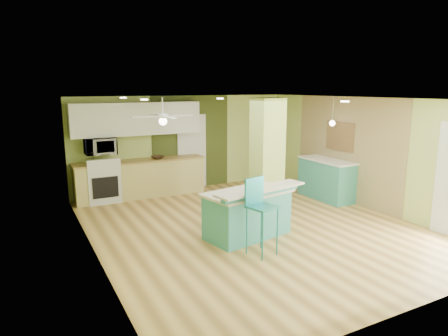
{
  "coord_description": "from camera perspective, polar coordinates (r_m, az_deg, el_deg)",
  "views": [
    {
      "loc": [
        -4.01,
        -6.4,
        2.71
      ],
      "look_at": [
        -0.42,
        0.4,
        1.15
      ],
      "focal_mm": 32.0,
      "sensor_mm": 36.0,
      "label": 1
    }
  ],
  "objects": [
    {
      "name": "wall_decor",
      "position": [
        10.09,
        16.23,
        4.39
      ],
      "size": [
        0.03,
        0.9,
        0.7
      ],
      "primitive_type": "cube",
      "color": "brown",
      "rests_on": "wood_panel"
    },
    {
      "name": "upper_cabinets",
      "position": [
        10.12,
        -12.27,
        6.88
      ],
      "size": [
        3.2,
        0.34,
        0.8
      ],
      "primitive_type": "cube",
      "color": "white",
      "rests_on": "wall_back"
    },
    {
      "name": "olive_accent",
      "position": [
        10.85,
        -4.7,
        3.67
      ],
      "size": [
        2.2,
        0.02,
        2.5
      ],
      "primitive_type": "cube",
      "color": "#3C471C",
      "rests_on": "floor"
    },
    {
      "name": "wood_panel",
      "position": [
        10.01,
        17.02,
        2.55
      ],
      "size": [
        0.02,
        3.4,
        2.5
      ],
      "primitive_type": "cube",
      "color": "#8B754F",
      "rests_on": "floor"
    },
    {
      "name": "wall_front",
      "position": [
        5.16,
        25.36,
        -6.14
      ],
      "size": [
        6.0,
        0.01,
        2.5
      ],
      "primitive_type": "cube",
      "color": "#B8CD6E",
      "rests_on": "floor"
    },
    {
      "name": "ceiling",
      "position": [
        7.56,
        4.33,
        9.86
      ],
      "size": [
        6.0,
        7.0,
        0.01
      ],
      "primitive_type": "cube",
      "color": "white",
      "rests_on": "wall_back"
    },
    {
      "name": "peninsula",
      "position": [
        7.37,
        3.46,
        -6.37
      ],
      "size": [
        1.89,
        1.3,
        0.99
      ],
      "rotation": [
        0.0,
        0.0,
        0.2
      ],
      "color": "teal",
      "rests_on": "floor"
    },
    {
      "name": "wall_back",
      "position": [
        10.79,
        -5.71,
        3.61
      ],
      "size": [
        6.0,
        0.01,
        2.5
      ],
      "primitive_type": "cube",
      "color": "#B8CD6E",
      "rests_on": "floor"
    },
    {
      "name": "pendant_lamp",
      "position": [
        9.81,
        15.21,
        6.22
      ],
      "size": [
        0.14,
        0.14,
        0.69
      ],
      "color": "silver",
      "rests_on": "ceiling"
    },
    {
      "name": "side_counter",
      "position": [
        10.16,
        14.42,
        -1.52
      ],
      "size": [
        0.65,
        1.53,
        0.98
      ],
      "color": "teal",
      "rests_on": "floor"
    },
    {
      "name": "column",
      "position": [
        8.45,
        6.14,
        1.43
      ],
      "size": [
        0.55,
        0.55,
        2.5
      ],
      "primitive_type": "cube",
      "color": "#AFC85D",
      "rests_on": "floor"
    },
    {
      "name": "stove",
      "position": [
        10.01,
        -16.94,
        -2.06
      ],
      "size": [
        0.76,
        0.66,
        1.08
      ],
      "color": "silver",
      "rests_on": "floor"
    },
    {
      "name": "kitchen_run",
      "position": [
        10.23,
        -11.74,
        -1.45
      ],
      "size": [
        3.25,
        0.63,
        0.94
      ],
      "color": "tan",
      "rests_on": "floor"
    },
    {
      "name": "bar_stool",
      "position": [
        6.55,
        5.0,
        -5.09
      ],
      "size": [
        0.51,
        0.51,
        1.27
      ],
      "rotation": [
        0.0,
        0.0,
        0.24
      ],
      "color": "#1C797E",
      "rests_on": "floor"
    },
    {
      "name": "interior_door",
      "position": [
        10.86,
        -4.62,
        2.34
      ],
      "size": [
        0.82,
        0.05,
        2.0
      ],
      "primitive_type": "cube",
      "color": "silver",
      "rests_on": "floor"
    },
    {
      "name": "wall_right",
      "position": [
        9.61,
        19.6,
        2.04
      ],
      "size": [
        0.01,
        7.0,
        2.5
      ],
      "primitive_type": "cube",
      "color": "#B8CD6E",
      "rests_on": "floor"
    },
    {
      "name": "canister",
      "position": [
        7.37,
        4.64,
        -2.43
      ],
      "size": [
        0.16,
        0.16,
        0.18
      ],
      "primitive_type": "cylinder",
      "color": "gold",
      "rests_on": "peninsula"
    },
    {
      "name": "wall_left",
      "position": [
        6.64,
        -18.41,
        -1.85
      ],
      "size": [
        0.01,
        7.0,
        2.5
      ],
      "primitive_type": "cube",
      "color": "#B8CD6E",
      "rests_on": "floor"
    },
    {
      "name": "ceiling_fan",
      "position": [
        8.91,
        -8.74,
        7.24
      ],
      "size": [
        1.41,
        1.41,
        0.61
      ],
      "color": "white",
      "rests_on": "ceiling"
    },
    {
      "name": "microwave",
      "position": [
        9.86,
        -17.25,
        3.0
      ],
      "size": [
        0.7,
        0.48,
        0.39
      ],
      "primitive_type": "imported",
      "color": "silver",
      "rests_on": "wall_back"
    },
    {
      "name": "floor",
      "position": [
        8.03,
        4.06,
        -8.36
      ],
      "size": [
        6.0,
        7.0,
        0.01
      ],
      "primitive_type": "cube",
      "color": "olive",
      "rests_on": "ground"
    },
    {
      "name": "fruit_bowl",
      "position": [
        10.2,
        -9.46,
        1.51
      ],
      "size": [
        0.38,
        0.38,
        0.08
      ],
      "primitive_type": "imported",
      "rotation": [
        0.0,
        0.0,
        0.27
      ],
      "color": "#352315",
      "rests_on": "kitchen_run"
    }
  ]
}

